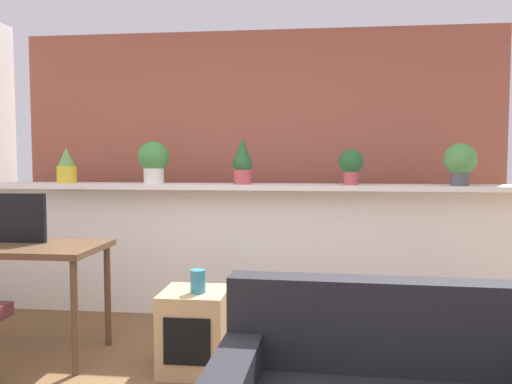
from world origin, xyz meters
name	(u,v)px	position (x,y,z in m)	size (l,w,h in m)	color
divider_wall	(250,252)	(0.00, 2.00, 0.53)	(4.48, 0.16, 1.06)	white
plant_shelf	(250,187)	(0.00, 1.96, 1.08)	(4.48, 0.39, 0.04)	white
brick_wall_behind	(258,165)	(0.00, 2.60, 1.25)	(4.48, 0.10, 2.50)	#9E5442
potted_plant_0	(67,166)	(-1.60, 1.98, 1.25)	(0.17, 0.17, 0.31)	gold
potted_plant_1	(154,160)	(-0.82, 1.98, 1.30)	(0.26, 0.26, 0.36)	silver
potted_plant_2	(242,162)	(-0.06, 1.94, 1.29)	(0.16, 0.16, 0.38)	#B7474C
potted_plant_3	(351,164)	(0.82, 1.94, 1.27)	(0.20, 0.20, 0.29)	#B7474C
potted_plant_4	(460,162)	(1.66, 1.93, 1.29)	(0.25, 0.25, 0.33)	#4C4C51
desk	(19,257)	(-1.41, 0.93, 0.67)	(1.10, 0.60, 0.75)	brown
tv_monitor	(16,218)	(-1.47, 1.01, 0.92)	(0.42, 0.04, 0.33)	black
side_cube_shelf	(195,331)	(-0.20, 0.83, 0.25)	(0.40, 0.41, 0.50)	tan
vase_on_shelf	(198,281)	(-0.17, 0.79, 0.57)	(0.09, 0.09, 0.14)	teal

